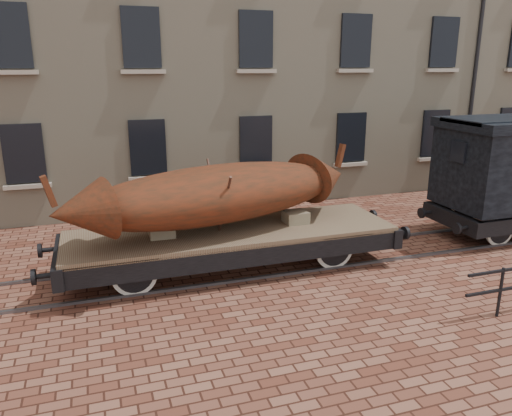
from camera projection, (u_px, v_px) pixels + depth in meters
name	position (u px, v px, depth m)	size (l,w,h in m)	color
ground	(281.00, 263.00, 12.16)	(90.00, 90.00, 0.00)	#592B1E
warehouse_cream	(264.00, 4.00, 20.23)	(40.00, 10.19, 14.00)	#BFB394
rail_track	(281.00, 262.00, 12.15)	(30.00, 1.52, 0.06)	#59595E
flatcar_wagon	(232.00, 237.00, 11.57)	(8.47, 2.30, 1.28)	brown
iron_boat	(219.00, 193.00, 11.18)	(7.29, 3.45, 1.72)	maroon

